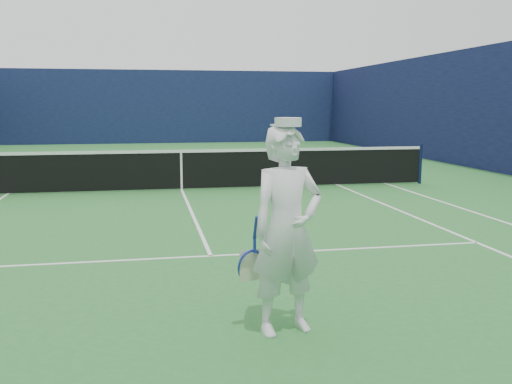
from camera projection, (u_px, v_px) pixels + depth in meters
ground at (182, 190)px, 14.21m from camera, size 80.00×80.00×0.00m
court_markings at (182, 190)px, 14.21m from camera, size 11.03×23.83×0.01m
windscreen_fence at (180, 109)px, 13.91m from camera, size 20.12×36.12×4.00m
tennis_net at (181, 168)px, 14.13m from camera, size 12.88×0.09×1.07m
tennis_player at (287, 230)px, 5.22m from camera, size 0.87×0.62×1.99m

